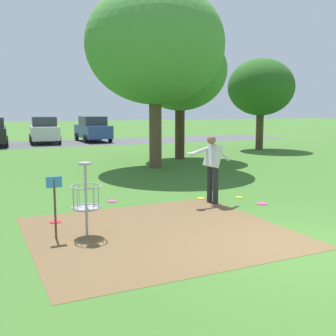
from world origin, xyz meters
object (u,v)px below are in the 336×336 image
at_px(frisbee_by_tee, 262,204).
at_px(tree_near_left, 180,71).
at_px(player_throwing, 212,164).
at_px(parked_car_rightmost, 93,129).
at_px(disc_golf_basket, 83,197).
at_px(frisbee_near_basket, 112,201).
at_px(tree_mid_left, 155,45).
at_px(parked_car_center_right, 44,130).
at_px(frisbee_far_left, 201,198).
at_px(frisbee_scattered_a, 239,197).
at_px(tree_mid_center, 261,88).
at_px(frisbee_mid_grass, 55,222).

relative_size(frisbee_by_tee, tree_near_left, 0.04).
bearing_deg(player_throwing, parked_car_rightmost, 82.95).
distance_m(disc_golf_basket, player_throwing, 3.86).
bearing_deg(frisbee_near_basket, tree_near_left, 52.55).
height_order(tree_mid_left, parked_car_rightmost, tree_mid_left).
bearing_deg(frisbee_near_basket, parked_car_rightmost, 76.25).
bearing_deg(parked_car_rightmost, parked_car_center_right, -176.82).
bearing_deg(disc_golf_basket, frisbee_by_tee, 8.53).
distance_m(player_throwing, frisbee_by_tee, 1.58).
relative_size(frisbee_far_left, parked_car_center_right, 0.05).
bearing_deg(tree_mid_left, player_throwing, -101.18).
bearing_deg(frisbee_scattered_a, parked_car_rightmost, 85.56).
height_order(frisbee_scattered_a, tree_mid_center, tree_mid_center).
height_order(tree_near_left, parked_car_center_right, tree_near_left).
bearing_deg(tree_mid_left, frisbee_near_basket, -123.69).
xyz_separation_m(frisbee_mid_grass, tree_mid_left, (5.20, 6.67, 4.83)).
relative_size(tree_mid_center, parked_car_rightmost, 1.25).
xyz_separation_m(player_throwing, tree_mid_center, (9.89, 10.89, 2.62)).
distance_m(tree_mid_center, parked_car_rightmost, 12.76).
relative_size(frisbee_mid_grass, tree_mid_left, 0.03).
distance_m(frisbee_far_left, parked_car_center_right, 20.32).
bearing_deg(frisbee_far_left, parked_car_rightmost, 82.74).
distance_m(frisbee_near_basket, tree_mid_center, 15.93).
bearing_deg(frisbee_by_tee, frisbee_mid_grass, 174.33).
xyz_separation_m(disc_golf_basket, frisbee_mid_grass, (-0.31, 1.19, -0.74)).
distance_m(frisbee_scattered_a, parked_car_rightmost, 20.88).
relative_size(frisbee_far_left, tree_near_left, 0.04).
xyz_separation_m(frisbee_by_tee, parked_car_rightmost, (1.54, 21.67, 0.91)).
distance_m(frisbee_by_tee, frisbee_mid_grass, 5.00).
bearing_deg(frisbee_scattered_a, parked_car_center_right, 95.20).
bearing_deg(player_throwing, parked_car_center_right, 92.45).
relative_size(tree_mid_center, parked_car_center_right, 1.21).
distance_m(frisbee_mid_grass, tree_mid_center, 18.04).
relative_size(frisbee_mid_grass, tree_mid_center, 0.05).
bearing_deg(tree_mid_center, disc_golf_basket, -137.79).
height_order(tree_mid_center, parked_car_rightmost, tree_mid_center).
distance_m(disc_golf_basket, tree_near_left, 12.83).
relative_size(frisbee_near_basket, frisbee_mid_grass, 0.96).
bearing_deg(frisbee_scattered_a, tree_near_left, 73.37).
bearing_deg(frisbee_by_tee, frisbee_scattered_a, 94.93).
bearing_deg(tree_near_left, frisbee_far_left, -113.33).
bearing_deg(frisbee_scattered_a, player_throwing, -167.54).
relative_size(disc_golf_basket, tree_mid_left, 0.19).
relative_size(tree_near_left, parked_car_rightmost, 1.43).
distance_m(player_throwing, tree_mid_center, 14.94).
distance_m(player_throwing, parked_car_center_right, 20.84).
bearing_deg(frisbee_by_tee, tree_mid_center, 52.59).
distance_m(frisbee_far_left, tree_mid_left, 7.79).
bearing_deg(parked_car_center_right, player_throwing, -87.55).
relative_size(tree_near_left, parked_car_center_right, 1.38).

